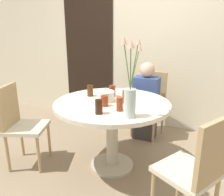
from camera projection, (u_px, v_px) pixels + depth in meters
name	position (u px, v px, depth m)	size (l,w,h in m)	color
ground_plane	(112.00, 165.00, 2.51)	(16.00, 16.00, 0.00)	#89755B
wall_back	(147.00, 44.00, 3.38)	(8.00, 0.05, 2.60)	beige
doorway_panel	(89.00, 59.00, 3.81)	(0.90, 0.01, 2.05)	black
dining_table	(112.00, 114.00, 2.33)	(1.21, 1.21, 0.77)	beige
chair_left_flank	(150.00, 100.00, 3.18)	(0.46, 0.46, 0.93)	beige
chair_near_front	(20.00, 121.00, 2.41)	(0.51, 0.51, 0.93)	beige
chair_far_back	(197.00, 167.00, 1.57)	(0.55, 0.55, 0.93)	beige
birthday_cake	(106.00, 96.00, 2.30)	(0.18, 0.18, 0.15)	white
flower_vase	(130.00, 92.00, 1.81)	(0.16, 0.32, 0.67)	#B2C6C1
side_plate	(154.00, 99.00, 2.35)	(0.20, 0.20, 0.01)	white
drink_glass_0	(99.00, 107.00, 1.93)	(0.07, 0.07, 0.13)	#33190C
drink_glass_1	(112.00, 91.00, 2.47)	(0.08, 0.08, 0.13)	maroon
drink_glass_2	(120.00, 104.00, 2.00)	(0.06, 0.06, 0.13)	maroon
drink_glass_3	(90.00, 91.00, 2.48)	(0.07, 0.07, 0.13)	#51280F
drink_glass_4	(126.00, 97.00, 2.24)	(0.08, 0.08, 0.13)	maroon
drink_glass_5	(104.00, 101.00, 2.14)	(0.07, 0.07, 0.10)	maroon
person_boy	(146.00, 104.00, 3.06)	(0.34, 0.24, 1.09)	#383333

